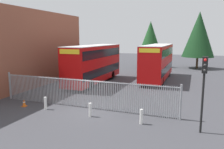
{
  "coord_description": "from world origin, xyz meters",
  "views": [
    {
      "loc": [
        6.99,
        -14.45,
        5.3
      ],
      "look_at": [
        0.0,
        4.0,
        2.0
      ],
      "focal_mm": 35.52,
      "sensor_mm": 36.0,
      "label": 1
    }
  ],
  "objects_px": {
    "traffic_cone_by_gate": "(24,103)",
    "double_decker_bus_behind_fence_left": "(157,61)",
    "double_decker_bus_near_gate": "(94,62)",
    "traffic_light_kerbside": "(204,81)",
    "bollard_near_right": "(141,117)",
    "bollard_near_left": "(45,103)",
    "bollard_center_front": "(90,110)"
  },
  "relations": [
    {
      "from": "double_decker_bus_near_gate",
      "to": "double_decker_bus_behind_fence_left",
      "type": "xyz_separation_m",
      "value": [
        6.61,
        4.47,
        0.0
      ]
    },
    {
      "from": "double_decker_bus_behind_fence_left",
      "to": "traffic_cone_by_gate",
      "type": "height_order",
      "value": "double_decker_bus_behind_fence_left"
    },
    {
      "from": "bollard_near_right",
      "to": "bollard_center_front",
      "type": "bearing_deg",
      "value": 179.17
    },
    {
      "from": "double_decker_bus_behind_fence_left",
      "to": "traffic_light_kerbside",
      "type": "xyz_separation_m",
      "value": [
        4.93,
        -15.01,
        0.56
      ]
    },
    {
      "from": "double_decker_bus_near_gate",
      "to": "bollard_center_front",
      "type": "xyz_separation_m",
      "value": [
        4.59,
        -10.43,
        -1.95
      ]
    },
    {
      "from": "bollard_near_left",
      "to": "traffic_cone_by_gate",
      "type": "xyz_separation_m",
      "value": [
        -2.02,
        0.0,
        -0.19
      ]
    },
    {
      "from": "traffic_cone_by_gate",
      "to": "double_decker_bus_behind_fence_left",
      "type": "bearing_deg",
      "value": 61.94
    },
    {
      "from": "bollard_near_left",
      "to": "bollard_near_right",
      "type": "bearing_deg",
      "value": -1.97
    },
    {
      "from": "traffic_cone_by_gate",
      "to": "traffic_light_kerbside",
      "type": "xyz_separation_m",
      "value": [
        12.76,
        -0.31,
        2.7
      ]
    },
    {
      "from": "double_decker_bus_near_gate",
      "to": "bollard_near_left",
      "type": "height_order",
      "value": "double_decker_bus_near_gate"
    },
    {
      "from": "bollard_center_front",
      "to": "double_decker_bus_near_gate",
      "type": "bearing_deg",
      "value": 113.74
    },
    {
      "from": "traffic_cone_by_gate",
      "to": "bollard_center_front",
      "type": "bearing_deg",
      "value": -2.01
    },
    {
      "from": "bollard_near_left",
      "to": "bollard_near_right",
      "type": "relative_size",
      "value": 1.0
    },
    {
      "from": "double_decker_bus_behind_fence_left",
      "to": "bollard_near_left",
      "type": "xyz_separation_m",
      "value": [
        -5.82,
        -14.7,
        -1.95
      ]
    },
    {
      "from": "bollard_near_right",
      "to": "traffic_light_kerbside",
      "type": "distance_m",
      "value": 4.24
    },
    {
      "from": "double_decker_bus_near_gate",
      "to": "bollard_near_right",
      "type": "distance_m",
      "value": 13.4
    },
    {
      "from": "traffic_cone_by_gate",
      "to": "bollard_near_left",
      "type": "bearing_deg",
      "value": -0.09
    },
    {
      "from": "bollard_near_left",
      "to": "traffic_cone_by_gate",
      "type": "bearing_deg",
      "value": 179.91
    },
    {
      "from": "bollard_near_right",
      "to": "bollard_near_left",
      "type": "bearing_deg",
      "value": 178.03
    },
    {
      "from": "bollard_near_right",
      "to": "traffic_cone_by_gate",
      "type": "height_order",
      "value": "bollard_near_right"
    },
    {
      "from": "double_decker_bus_near_gate",
      "to": "bollard_near_right",
      "type": "xyz_separation_m",
      "value": [
        8.12,
        -10.48,
        -1.95
      ]
    },
    {
      "from": "bollard_center_front",
      "to": "traffic_light_kerbside",
      "type": "xyz_separation_m",
      "value": [
        6.96,
        -0.1,
        2.51
      ]
    },
    {
      "from": "double_decker_bus_near_gate",
      "to": "double_decker_bus_behind_fence_left",
      "type": "relative_size",
      "value": 1.0
    },
    {
      "from": "bollard_near_left",
      "to": "bollard_center_front",
      "type": "bearing_deg",
      "value": -3.03
    },
    {
      "from": "bollard_center_front",
      "to": "bollard_near_right",
      "type": "height_order",
      "value": "same"
    },
    {
      "from": "double_decker_bus_behind_fence_left",
      "to": "bollard_near_right",
      "type": "xyz_separation_m",
      "value": [
        1.51,
        -14.95,
        -1.95
      ]
    },
    {
      "from": "bollard_near_left",
      "to": "traffic_cone_by_gate",
      "type": "height_order",
      "value": "bollard_near_left"
    },
    {
      "from": "double_decker_bus_behind_fence_left",
      "to": "bollard_near_left",
      "type": "bearing_deg",
      "value": -111.59
    },
    {
      "from": "bollard_near_right",
      "to": "traffic_cone_by_gate",
      "type": "bearing_deg",
      "value": 178.44
    },
    {
      "from": "traffic_light_kerbside",
      "to": "bollard_center_front",
      "type": "bearing_deg",
      "value": 179.14
    },
    {
      "from": "double_decker_bus_near_gate",
      "to": "traffic_light_kerbside",
      "type": "bearing_deg",
      "value": -42.38
    },
    {
      "from": "bollard_near_left",
      "to": "bollard_center_front",
      "type": "distance_m",
      "value": 3.8
    }
  ]
}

